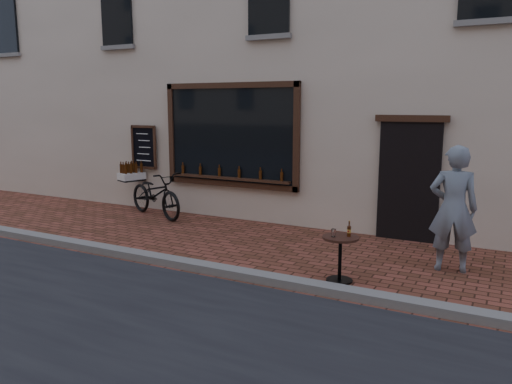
% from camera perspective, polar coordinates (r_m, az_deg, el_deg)
% --- Properties ---
extents(ground, '(90.00, 90.00, 0.00)m').
position_cam_1_polar(ground, '(7.36, -3.74, -9.98)').
color(ground, '#532A1A').
rests_on(ground, ground).
extents(kerb, '(90.00, 0.25, 0.12)m').
position_cam_1_polar(kerb, '(7.50, -2.94, -9.10)').
color(kerb, slate).
rests_on(kerb, ground).
extents(shop_building, '(28.00, 6.20, 10.00)m').
position_cam_1_polar(shop_building, '(13.14, 11.96, 20.69)').
color(shop_building, beige).
rests_on(shop_building, ground).
extents(cargo_bicycle, '(2.35, 1.38, 1.11)m').
position_cam_1_polar(cargo_bicycle, '(11.51, -11.51, -0.13)').
color(cargo_bicycle, black).
rests_on(cargo_bicycle, ground).
extents(bistro_table, '(0.52, 0.52, 0.89)m').
position_cam_1_polar(bistro_table, '(7.24, 9.62, -6.48)').
color(bistro_table, black).
rests_on(bistro_table, ground).
extents(pedestrian, '(0.77, 0.58, 1.92)m').
position_cam_1_polar(pedestrian, '(8.06, 21.62, -1.80)').
color(pedestrian, slate).
rests_on(pedestrian, ground).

